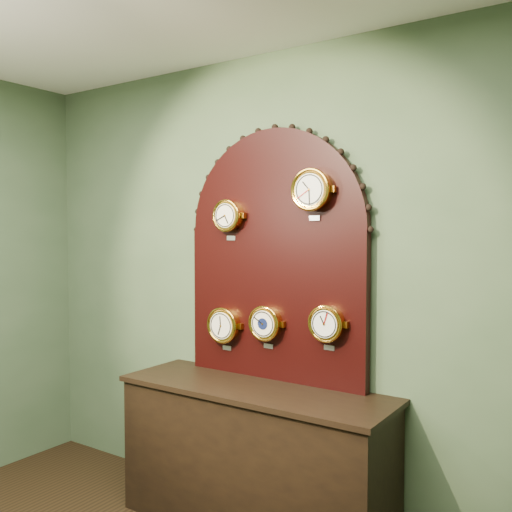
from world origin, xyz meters
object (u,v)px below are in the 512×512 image
Objects in this scene: shop_counter at (254,460)px; tide_clock at (327,323)px; barometer at (266,323)px; arabic_clock at (312,190)px; hygrometer at (224,325)px; display_board at (275,247)px; roman_clock at (228,216)px.

tide_clock is (0.38, 0.15, 0.81)m from shop_counter.
shop_counter is 6.05× the size of barometer.
hygrometer is (-0.62, 0.00, -0.82)m from arabic_clock.
barometer reaches higher than shop_counter.
tide_clock reaches higher than shop_counter.
arabic_clock is at bearing -0.11° from barometer.
display_board is (0.00, 0.22, 1.23)m from shop_counter.
tide_clock reaches higher than barometer.
hygrometer is at bearing 179.97° from arabic_clock.
roman_clock reaches higher than tide_clock.
arabic_clock is at bearing -179.53° from tide_clock.
arabic_clock is 0.84m from barometer.
shop_counter is at bearing -82.18° from barometer.
display_board is 5.79× the size of barometer.
shop_counter is 1.25m from display_board.
hygrometer reaches higher than shop_counter.
hygrometer is 0.31m from barometer.
shop_counter is 0.82m from hygrometer.
barometer is at bearing -179.97° from tide_clock.
shop_counter is 5.75× the size of hygrometer.
tide_clock is (0.68, -0.00, -0.60)m from roman_clock.
roman_clock is 0.60m from arabic_clock.
tide_clock is (0.40, 0.00, 0.04)m from barometer.
barometer reaches higher than hygrometer.
display_board reaches higher than tide_clock.
arabic_clock is at bearing 28.12° from shop_counter.
shop_counter is at bearing -90.00° from display_board.
display_board is 5.50× the size of hygrometer.
display_board is at bearing 166.84° from arabic_clock.
barometer is 1.01× the size of tide_clock.
display_board is at bearing 90.00° from shop_counter.
hygrometer is 1.05× the size of barometer.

